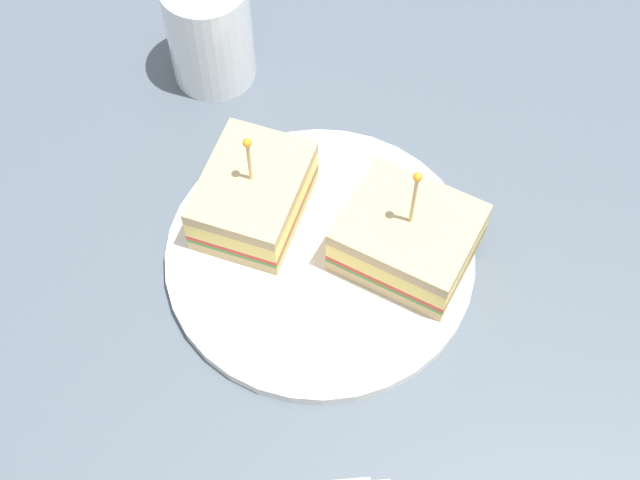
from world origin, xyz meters
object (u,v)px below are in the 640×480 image
sandwich_half_back (253,196)px  drink_glass (210,35)px  plate (320,256)px  sandwich_half_front (408,237)px

sandwich_half_back → drink_glass: 16.89cm
plate → sandwich_half_front: size_ratio=1.96×
sandwich_half_front → sandwich_half_back: size_ratio=1.01×
plate → sandwich_half_front: (-3.97, -5.54, 3.08)cm
sandwich_half_back → drink_glass: size_ratio=1.21×
plate → drink_glass: drink_glass is taller
sandwich_half_front → sandwich_half_back: 12.79cm
drink_glass → sandwich_half_back: bearing=160.1°
plate → drink_glass: size_ratio=2.39×
sandwich_half_back → drink_glass: sandwich_half_back is taller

